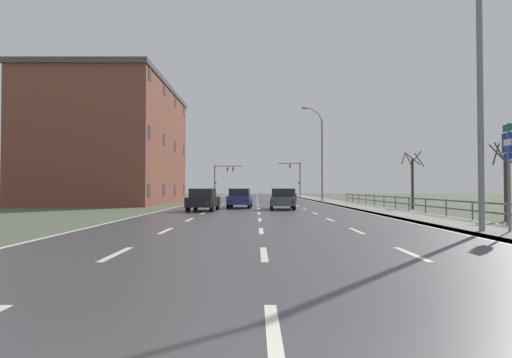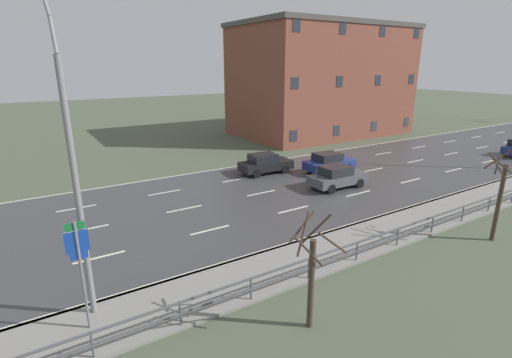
{
  "view_description": "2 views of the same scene",
  "coord_description": "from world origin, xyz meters",
  "px_view_note": "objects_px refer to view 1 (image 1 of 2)",
  "views": [
    {
      "loc": [
        -0.19,
        -2.46,
        1.58
      ],
      "look_at": [
        0.0,
        56.31,
        2.92
      ],
      "focal_mm": 29.16,
      "sensor_mm": 36.0,
      "label": 1
    },
    {
      "loc": [
        19.93,
        10.68,
        8.24
      ],
      "look_at": [
        0.0,
        23.19,
        1.06
      ],
      "focal_mm": 26.6,
      "sensor_mm": 36.0,
      "label": 2
    }
  ],
  "objects_px": {
    "street_lamp_midground": "(319,155)",
    "car_far_left": "(287,195)",
    "traffic_signal_left": "(220,175)",
    "brick_building": "(112,144)",
    "car_near_right": "(202,200)",
    "street_lamp_foreground": "(473,89)",
    "car_near_left": "(281,199)",
    "traffic_signal_right": "(295,175)",
    "car_distant": "(239,198)",
    "highway_sign": "(507,163)"
  },
  "relations": [
    {
      "from": "highway_sign",
      "to": "car_near_right",
      "type": "relative_size",
      "value": 0.9
    },
    {
      "from": "car_near_right",
      "to": "car_far_left",
      "type": "distance_m",
      "value": 24.69
    },
    {
      "from": "street_lamp_foreground",
      "to": "car_distant",
      "type": "height_order",
      "value": "street_lamp_foreground"
    },
    {
      "from": "highway_sign",
      "to": "car_near_right",
      "type": "distance_m",
      "value": 19.33
    },
    {
      "from": "car_far_left",
      "to": "street_lamp_midground",
      "type": "bearing_deg",
      "value": -45.26
    },
    {
      "from": "car_distant",
      "to": "highway_sign",
      "type": "bearing_deg",
      "value": -60.44
    },
    {
      "from": "car_near_right",
      "to": "car_far_left",
      "type": "relative_size",
      "value": 1.02
    },
    {
      "from": "traffic_signal_left",
      "to": "street_lamp_foreground",
      "type": "bearing_deg",
      "value": -77.5
    },
    {
      "from": "traffic_signal_right",
      "to": "car_distant",
      "type": "height_order",
      "value": "traffic_signal_right"
    },
    {
      "from": "traffic_signal_left",
      "to": "brick_building",
      "type": "relative_size",
      "value": 0.3
    },
    {
      "from": "traffic_signal_left",
      "to": "brick_building",
      "type": "bearing_deg",
      "value": -105.34
    },
    {
      "from": "car_far_left",
      "to": "brick_building",
      "type": "distance_m",
      "value": 21.61
    },
    {
      "from": "car_distant",
      "to": "street_lamp_midground",
      "type": "bearing_deg",
      "value": 62.44
    },
    {
      "from": "street_lamp_foreground",
      "to": "traffic_signal_left",
      "type": "distance_m",
      "value": 64.54
    },
    {
      "from": "highway_sign",
      "to": "car_far_left",
      "type": "bearing_deg",
      "value": 96.76
    },
    {
      "from": "street_lamp_foreground",
      "to": "traffic_signal_right",
      "type": "distance_m",
      "value": 61.83
    },
    {
      "from": "highway_sign",
      "to": "car_distant",
      "type": "bearing_deg",
      "value": 117.07
    },
    {
      "from": "car_near_right",
      "to": "car_far_left",
      "type": "xyz_separation_m",
      "value": [
        7.71,
        23.46,
        0.0
      ]
    },
    {
      "from": "street_lamp_midground",
      "to": "car_far_left",
      "type": "distance_m",
      "value": 6.89
    },
    {
      "from": "car_near_left",
      "to": "car_far_left",
      "type": "height_order",
      "value": "same"
    },
    {
      "from": "street_lamp_midground",
      "to": "traffic_signal_right",
      "type": "xyz_separation_m",
      "value": [
        -0.22,
        27.35,
        -1.33
      ]
    },
    {
      "from": "street_lamp_foreground",
      "to": "street_lamp_midground",
      "type": "height_order",
      "value": "street_lamp_midground"
    },
    {
      "from": "street_lamp_midground",
      "to": "car_far_left",
      "type": "xyz_separation_m",
      "value": [
        -3.6,
        3.56,
        -4.67
      ]
    },
    {
      "from": "traffic_signal_right",
      "to": "car_near_right",
      "type": "distance_m",
      "value": 48.65
    },
    {
      "from": "car_near_right",
      "to": "car_near_left",
      "type": "xyz_separation_m",
      "value": [
        5.64,
        2.21,
        0.0
      ]
    },
    {
      "from": "traffic_signal_left",
      "to": "brick_building",
      "type": "distance_m",
      "value": 34.01
    },
    {
      "from": "brick_building",
      "to": "street_lamp_foreground",
      "type": "bearing_deg",
      "value": -52.84
    },
    {
      "from": "brick_building",
      "to": "car_distant",
      "type": "bearing_deg",
      "value": -38.6
    },
    {
      "from": "traffic_signal_left",
      "to": "car_near_left",
      "type": "bearing_deg",
      "value": -79.75
    },
    {
      "from": "traffic_signal_right",
      "to": "car_distant",
      "type": "xyz_separation_m",
      "value": [
        -8.71,
        -42.78,
        -3.33
      ]
    },
    {
      "from": "traffic_signal_left",
      "to": "car_near_left",
      "type": "height_order",
      "value": "traffic_signal_left"
    },
    {
      "from": "traffic_signal_left",
      "to": "car_far_left",
      "type": "bearing_deg",
      "value": -67.34
    },
    {
      "from": "street_lamp_foreground",
      "to": "brick_building",
      "type": "xyz_separation_m",
      "value": [
        -22.95,
        30.28,
        1.29
      ]
    },
    {
      "from": "highway_sign",
      "to": "street_lamp_foreground",
      "type": "bearing_deg",
      "value": 164.6
    },
    {
      "from": "street_lamp_foreground",
      "to": "traffic_signal_right",
      "type": "bearing_deg",
      "value": 90.15
    },
    {
      "from": "street_lamp_midground",
      "to": "traffic_signal_left",
      "type": "height_order",
      "value": "street_lamp_midground"
    },
    {
      "from": "traffic_signal_right",
      "to": "street_lamp_midground",
      "type": "bearing_deg",
      "value": -89.55
    },
    {
      "from": "traffic_signal_right",
      "to": "car_far_left",
      "type": "height_order",
      "value": "traffic_signal_right"
    },
    {
      "from": "car_near_left",
      "to": "brick_building",
      "type": "relative_size",
      "value": 0.21
    },
    {
      "from": "highway_sign",
      "to": "brick_building",
      "type": "relative_size",
      "value": 0.19
    },
    {
      "from": "street_lamp_foreground",
      "to": "traffic_signal_right",
      "type": "xyz_separation_m",
      "value": [
        -0.16,
        61.83,
        -0.91
      ]
    },
    {
      "from": "street_lamp_midground",
      "to": "brick_building",
      "type": "xyz_separation_m",
      "value": [
        -23.0,
        -4.2,
        0.87
      ]
    },
    {
      "from": "street_lamp_midground",
      "to": "brick_building",
      "type": "relative_size",
      "value": 0.56
    },
    {
      "from": "street_lamp_midground",
      "to": "highway_sign",
      "type": "height_order",
      "value": "street_lamp_midground"
    },
    {
      "from": "street_lamp_foreground",
      "to": "car_near_right",
      "type": "bearing_deg",
      "value": 127.67
    },
    {
      "from": "highway_sign",
      "to": "car_distant",
      "type": "xyz_separation_m",
      "value": [
        -9.87,
        19.32,
        -1.63
      ]
    },
    {
      "from": "street_lamp_foreground",
      "to": "traffic_signal_left",
      "type": "bearing_deg",
      "value": 102.5
    },
    {
      "from": "traffic_signal_right",
      "to": "car_near_right",
      "type": "height_order",
      "value": "traffic_signal_right"
    },
    {
      "from": "traffic_signal_left",
      "to": "car_near_right",
      "type": "height_order",
      "value": "traffic_signal_left"
    },
    {
      "from": "highway_sign",
      "to": "car_distant",
      "type": "relative_size",
      "value": 0.91
    }
  ]
}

